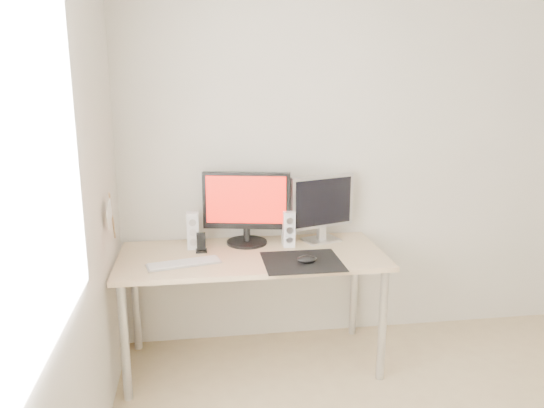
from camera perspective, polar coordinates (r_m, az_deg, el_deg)
wall_back at (r=3.66m, az=11.79°, el=5.04°), size 3.50×0.00×3.50m
wall_left at (r=1.81m, az=-24.08°, el=-4.72°), size 0.00×3.50×3.50m
window_pane at (r=1.75m, az=-24.49°, el=3.11°), size 0.00×1.30×1.30m
mousepad at (r=3.09m, az=3.27°, el=-6.20°), size 0.45×0.40×0.00m
mouse at (r=3.06m, az=3.76°, el=-5.96°), size 0.12×0.07×0.04m
desk at (r=3.25m, az=-2.16°, el=-6.67°), size 1.60×0.70×0.73m
main_monitor at (r=3.34m, az=-2.77°, el=-0.16°), size 0.55×0.31×0.47m
second_monitor at (r=3.41m, az=5.39°, el=-0.13°), size 0.44×0.22×0.43m
speaker_left at (r=3.33m, az=-8.51°, el=-2.85°), size 0.07×0.09×0.23m
speaker_right at (r=3.34m, az=1.78°, el=-2.66°), size 0.07×0.09×0.23m
keyboard at (r=3.09m, az=-9.45°, el=-6.31°), size 0.44×0.21×0.02m
phone_dock at (r=3.27m, az=-7.62°, el=-4.52°), size 0.07×0.06×0.12m
pennant at (r=3.02m, az=-16.99°, el=-1.02°), size 0.01×0.23×0.29m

